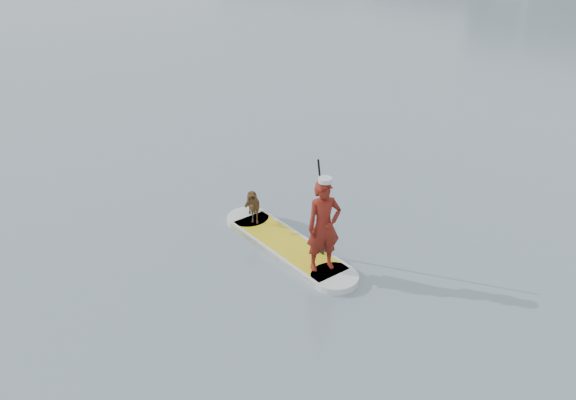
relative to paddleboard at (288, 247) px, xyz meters
The scene contains 6 objects.
ground 3.32m from the paddleboard, 67.73° to the right, with size 140.00×140.00×0.00m, color slate.
paddleboard is the anchor object (origin of this frame).
paddler 1.27m from the paddleboard, 15.95° to the right, with size 0.58×0.38×1.59m, color maroon.
white_cap 1.93m from the paddleboard, 15.95° to the right, with size 0.22×0.22×0.07m, color silver.
dog 1.22m from the paddleboard, 164.05° to the left, with size 0.34×0.75×0.63m, color brown.
paddle 0.99m from the paddleboard, ahead, with size 0.11×0.30×2.00m.
Camera 1 is at (4.46, -4.76, 6.15)m, focal length 40.00 mm.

